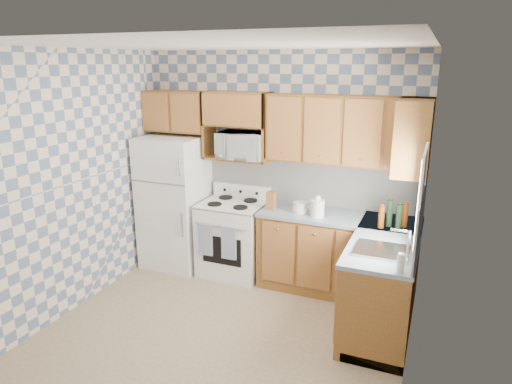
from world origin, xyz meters
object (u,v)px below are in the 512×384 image
microwave (242,145)px  electric_kettle (318,208)px  stove_body (233,239)px  refrigerator (175,202)px

microwave → electric_kettle: (1.00, -0.24, -0.59)m
microwave → stove_body: bearing=-126.0°
refrigerator → microwave: size_ratio=2.94×
microwave → electric_kettle: microwave is taller
stove_body → microwave: microwave is taller
refrigerator → electric_kettle: 1.90m
stove_body → electric_kettle: electric_kettle is taller
electric_kettle → microwave: bearing=166.6°
stove_body → electric_kettle: 1.23m
microwave → electric_kettle: 1.19m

